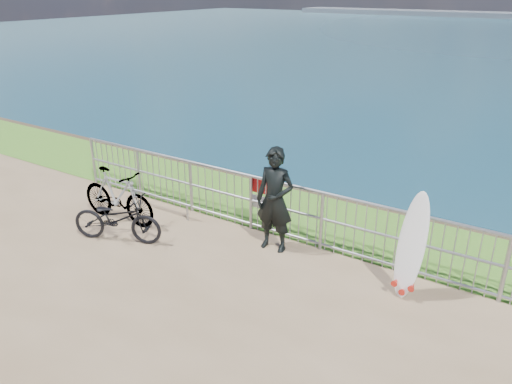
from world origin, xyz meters
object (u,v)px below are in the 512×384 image
Objects in this scene: surfboard at (411,250)px; bicycle_far at (118,196)px; bicycle_near at (117,219)px; surfer at (275,200)px.

bicycle_far is (-5.65, -0.60, -0.22)m from surfboard.
surfboard is 5.69m from bicycle_far.
bicycle_far is (-0.62, 0.60, 0.10)m from bicycle_near.
surfer is 3.31m from bicycle_far.
surfboard is at bearing -8.86° from surfer.
surfer is 1.11× the size of bicycle_near.
bicycle_near is (-5.04, -1.20, -0.33)m from surfboard.
surfer reaches higher than surfboard.
surfer is 2.46m from surfboard.
bicycle_near is at bearing -136.33° from bicycle_far.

